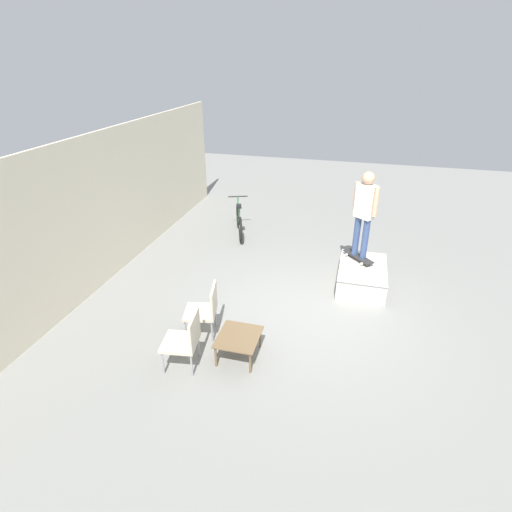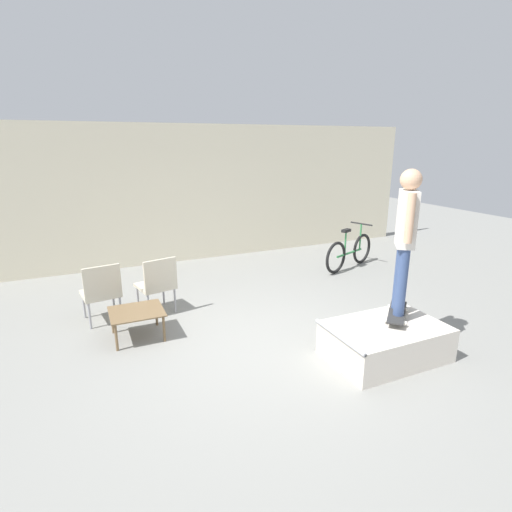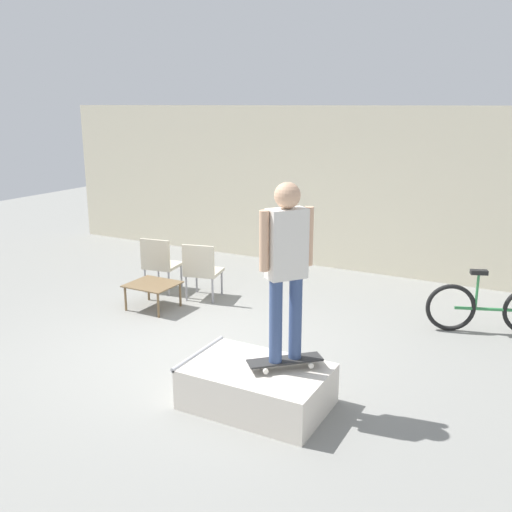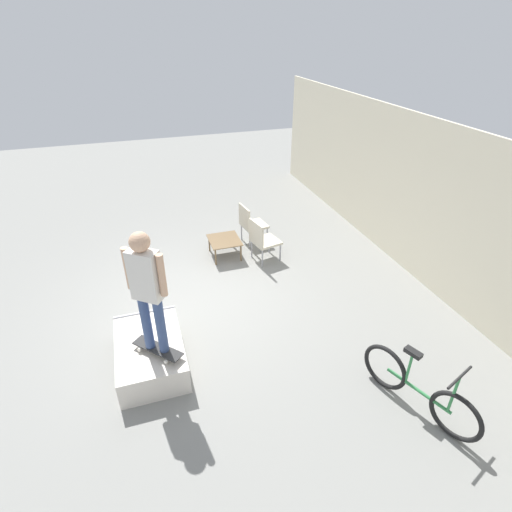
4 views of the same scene
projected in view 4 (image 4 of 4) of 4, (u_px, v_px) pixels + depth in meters
ground_plane at (194, 301)px, 7.29m from camera, size 24.00×24.00×0.00m
house_wall_back at (413, 196)px, 7.68m from camera, size 12.00×0.06×3.00m
skate_ramp_box at (150, 353)px, 5.85m from camera, size 1.45×0.95×0.46m
skateboard_on_ramp at (158, 349)px, 5.51m from camera, size 0.70×0.67×0.07m
person_skater at (147, 284)px, 4.96m from camera, size 0.39×0.47×1.79m
coffee_table at (224, 242)px, 8.52m from camera, size 0.72×0.65×0.40m
patio_chair_left at (250, 222)px, 8.94m from camera, size 0.59×0.59×0.92m
patio_chair_right at (262, 239)px, 8.27m from camera, size 0.62×0.62×0.92m
bicycle at (418, 389)px, 5.11m from camera, size 1.59×0.72×0.93m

